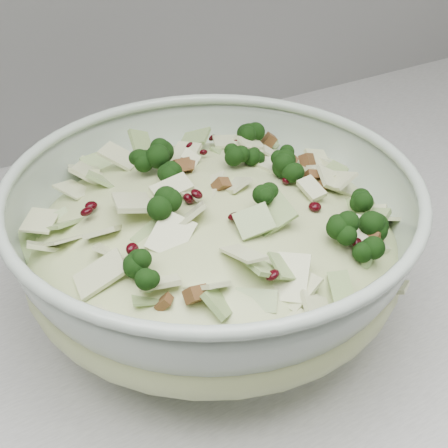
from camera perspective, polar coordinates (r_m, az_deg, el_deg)
name	(u,v)px	position (r m, az deg, el deg)	size (l,w,h in m)	color
mixing_bowl	(213,245)	(0.53, -0.99, -1.96)	(0.45, 0.45, 0.14)	#B2C4B2
salad	(213,224)	(0.52, -1.02, -0.01)	(0.40, 0.40, 0.14)	#C6CC8C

